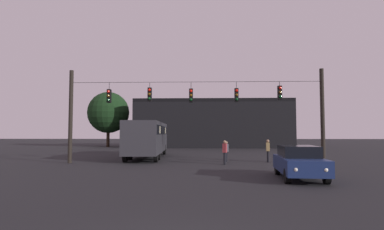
{
  "coord_description": "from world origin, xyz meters",
  "views": [
    {
      "loc": [
        0.6,
        -5.34,
        2.11
      ],
      "look_at": [
        -0.36,
        21.27,
        3.63
      ],
      "focal_mm": 29.63,
      "sensor_mm": 36.0,
      "label": 1
    }
  ],
  "objects": [
    {
      "name": "pedestrian_crossing_right",
      "position": [
        2.04,
        16.12,
        0.91
      ],
      "size": [
        0.34,
        0.42,
        1.62
      ],
      "color": "black",
      "rests_on": "ground"
    },
    {
      "name": "pedestrian_crossing_center",
      "position": [
        2.28,
        18.06,
        0.84
      ],
      "size": [
        0.34,
        0.42,
        1.51
      ],
      "color": "black",
      "rests_on": "ground"
    },
    {
      "name": "pedestrian_crossing_left",
      "position": [
        5.26,
        17.82,
        0.93
      ],
      "size": [
        0.28,
        0.39,
        1.64
      ],
      "color": "black",
      "rests_on": "ground"
    },
    {
      "name": "city_bus",
      "position": [
        -4.16,
        21.68,
        1.87
      ],
      "size": [
        3.05,
        11.11,
        3.0
      ],
      "color": "#2D2D33",
      "rests_on": "ground"
    },
    {
      "name": "car_near_right",
      "position": [
        5.02,
        9.55,
        0.8
      ],
      "size": [
        2.15,
        4.45,
        1.52
      ],
      "color": "navy",
      "rests_on": "ground"
    },
    {
      "name": "overhead_signal_span",
      "position": [
        -0.05,
        16.64,
        3.8
      ],
      "size": [
        17.84,
        0.44,
        6.56
      ],
      "color": "black",
      "rests_on": "ground"
    },
    {
      "name": "ground_plane",
      "position": [
        0.0,
        24.5,
        0.0
      ],
      "size": [
        168.0,
        168.0,
        0.0
      ],
      "primitive_type": "plane",
      "color": "black",
      "rests_on": "ground"
    },
    {
      "name": "tree_left_silhouette",
      "position": [
        -14.1,
        43.01,
        5.27
      ],
      "size": [
        6.35,
        6.35,
        8.46
      ],
      "color": "#2D2116",
      "rests_on": "ground"
    },
    {
      "name": "corner_building",
      "position": [
        2.01,
        43.45,
        3.49
      ],
      "size": [
        22.73,
        9.72,
        6.98
      ],
      "color": "black",
      "rests_on": "ground"
    }
  ]
}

